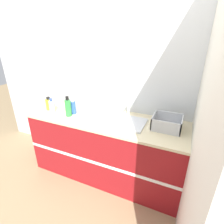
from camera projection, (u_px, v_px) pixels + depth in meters
name	position (u px, v px, depth m)	size (l,w,h in m)	color
ground_plane	(96.00, 188.00, 2.31)	(12.00, 12.00, 0.00)	#937A56
wall_back	(117.00, 80.00, 2.36)	(4.43, 0.06, 2.60)	silver
wall_right	(203.00, 99.00, 1.67)	(0.06, 2.66, 2.60)	beige
counter_cabinet	(106.00, 147.00, 2.41)	(2.05, 0.68, 0.89)	maroon
sink	(124.00, 121.00, 2.12)	(0.51, 0.37, 0.27)	silver
paper_towel_roll	(90.00, 110.00, 2.18)	(0.14, 0.14, 0.24)	#4C4C51
dish_rack	(167.00, 124.00, 1.98)	(0.32, 0.29, 0.14)	#B7BABF
bottle_yellow	(49.00, 104.00, 2.47)	(0.09, 0.09, 0.18)	yellow
bottle_green	(68.00, 107.00, 2.25)	(0.08, 0.08, 0.27)	#2D8C3D
bottle_clear	(52.00, 107.00, 2.35)	(0.07, 0.07, 0.21)	silver
bottle_blue	(73.00, 107.00, 2.33)	(0.07, 0.07, 0.21)	#2D56B7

